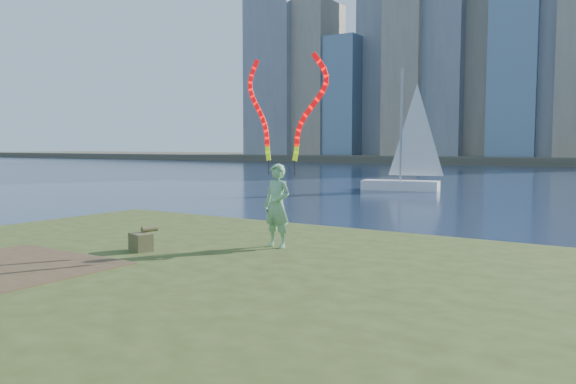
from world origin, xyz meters
The scene contains 5 objects.
ground centered at (0.00, 0.00, 0.00)m, with size 320.00×320.00×0.00m, color #1B2944.
grassy_knoll centered at (0.00, -2.30, 0.34)m, with size 20.00×18.00×0.80m.
woman_with_ribbons centered at (0.53, 0.89, 2.21)m, with size 2.05×0.44×4.02m.
canvas_bag centered at (-1.44, -0.84, 0.98)m, with size 0.54×0.61×0.44m.
sailboat centered at (-6.56, 25.58, 1.32)m, with size 5.12×2.40×7.69m.
Camera 1 is at (6.65, -8.13, 2.77)m, focal length 35.00 mm.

